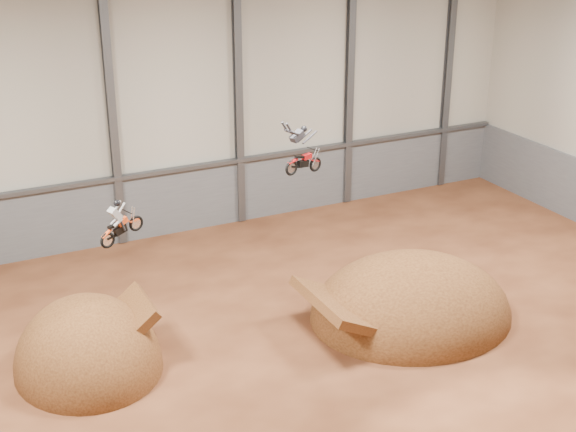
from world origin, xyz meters
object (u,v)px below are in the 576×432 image
object	(u,v)px
landing_ramp	(410,316)
fmx_rider_a	(122,217)
takeoff_ramp	(89,367)
fmx_rider_b	(303,147)

from	to	relation	value
landing_ramp	fmx_rider_a	bearing A→B (deg)	171.69
takeoff_ramp	landing_ramp	distance (m)	13.48
takeoff_ramp	fmx_rider_a	bearing A→B (deg)	-11.92
takeoff_ramp	fmx_rider_a	xyz separation A→B (m)	(1.67, -0.35, 6.05)
takeoff_ramp	landing_ramp	xyz separation A→B (m)	(13.33, -2.06, 0.00)
fmx_rider_b	landing_ramp	bearing A→B (deg)	-30.59
fmx_rider_b	takeoff_ramp	bearing A→B (deg)	157.74
fmx_rider_a	fmx_rider_b	size ratio (longest dim) A/B	0.76
landing_ramp	fmx_rider_b	xyz separation A→B (m)	(-4.64, 1.17, 7.85)
landing_ramp	fmx_rider_a	world-z (taller)	fmx_rider_a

